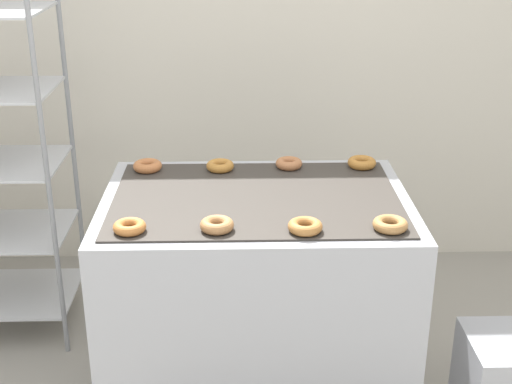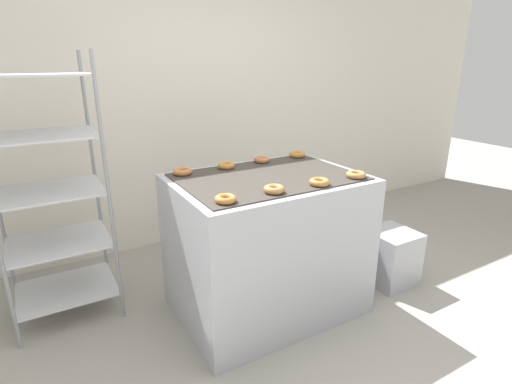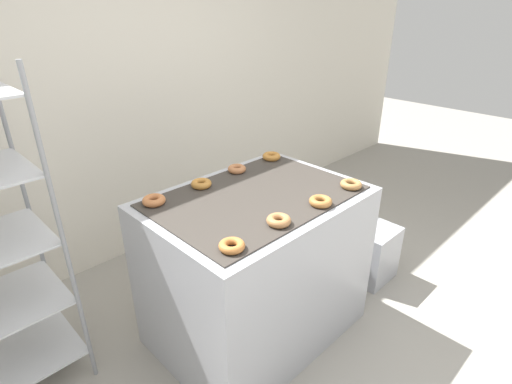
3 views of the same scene
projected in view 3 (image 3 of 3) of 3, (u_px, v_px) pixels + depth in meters
The scene contains 11 objects.
wall_back at pixel (121, 85), 2.98m from camera, with size 8.00×0.05×2.80m.
fryer_machine at pixel (256, 267), 2.45m from camera, with size 1.22×0.88×0.98m.
glaze_bin at pixel (369, 252), 3.08m from camera, with size 0.34×0.36×0.43m.
donut_near_left at pixel (232, 246), 1.74m from camera, with size 0.12×0.12×0.04m, color #BD7235.
donut_near_midleft at pixel (279, 220), 1.94m from camera, with size 0.12×0.12×0.04m, color #AA7343.
donut_near_midright at pixel (321, 201), 2.12m from camera, with size 0.12×0.12×0.04m, color #AB7036.
donut_near_right at pixel (351, 184), 2.32m from camera, with size 0.13×0.13×0.04m, color #A87541.
donut_far_left at pixel (154, 200), 2.13m from camera, with size 0.12×0.12×0.04m, color #B86D3D.
donut_far_midleft at pixel (201, 184), 2.33m from camera, with size 0.12×0.12×0.04m, color #B47631.
donut_far_midright at pixel (237, 169), 2.53m from camera, with size 0.12×0.12×0.04m, color #AF6C42.
donut_far_right at pixel (271, 156), 2.74m from camera, with size 0.12×0.12×0.04m, color #B1722F.
Camera 3 is at (-1.41, -0.74, 1.96)m, focal length 28.00 mm.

